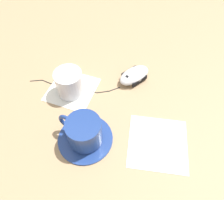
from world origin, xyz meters
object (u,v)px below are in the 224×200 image
object	(u,v)px
saucer	(85,138)
computer_mouse	(134,75)
coffee_cup	(83,131)
drinking_glass	(69,83)

from	to	relation	value
saucer	computer_mouse	distance (m)	0.25
saucer	computer_mouse	size ratio (longest dim) A/B	1.24
coffee_cup	computer_mouse	xyz separation A→B (m)	(-0.11, -0.23, -0.03)
computer_mouse	drinking_glass	xyz separation A→B (m)	(0.18, 0.08, 0.02)
saucer	computer_mouse	xyz separation A→B (m)	(-0.11, -0.23, 0.01)
coffee_cup	computer_mouse	distance (m)	0.25
coffee_cup	computer_mouse	bearing A→B (deg)	-114.81
coffee_cup	drinking_glass	xyz separation A→B (m)	(0.08, -0.15, -0.00)
computer_mouse	saucer	bearing A→B (deg)	65.14
computer_mouse	drinking_glass	bearing A→B (deg)	23.31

